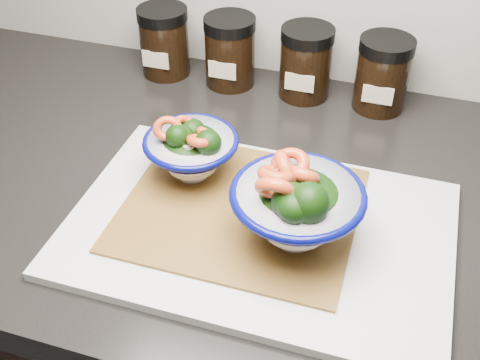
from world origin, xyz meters
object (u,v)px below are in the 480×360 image
(bowl_right, at_px, (297,206))
(spice_jar_b, at_px, (230,51))
(spice_jar_a, at_px, (164,41))
(bowl_left, at_px, (191,150))
(spice_jar_c, at_px, (306,63))
(cutting_board, at_px, (259,229))
(spice_jar_d, at_px, (382,74))

(bowl_right, relative_size, spice_jar_b, 1.34)
(bowl_right, distance_m, spice_jar_a, 0.45)
(bowl_left, distance_m, bowl_right, 0.17)
(spice_jar_c, bearing_deg, cutting_board, -86.48)
(cutting_board, height_order, spice_jar_b, spice_jar_b)
(spice_jar_c, bearing_deg, spice_jar_a, 180.00)
(bowl_right, relative_size, spice_jar_c, 1.34)
(spice_jar_b, bearing_deg, bowl_right, -60.69)
(cutting_board, bearing_deg, spice_jar_b, 113.81)
(spice_jar_b, height_order, spice_jar_c, same)
(spice_jar_b, relative_size, spice_jar_d, 1.00)
(spice_jar_b, distance_m, spice_jar_d, 0.24)
(spice_jar_b, bearing_deg, cutting_board, -66.19)
(bowl_right, height_order, spice_jar_b, bowl_right)
(cutting_board, relative_size, spice_jar_b, 3.98)
(spice_jar_a, relative_size, spice_jar_b, 1.00)
(spice_jar_b, xyz_separation_m, spice_jar_c, (0.12, 0.00, 0.00))
(bowl_left, bearing_deg, spice_jar_d, 51.79)
(spice_jar_a, xyz_separation_m, spice_jar_d, (0.35, 0.00, 0.00))
(bowl_right, xyz_separation_m, spice_jar_c, (-0.07, 0.34, -0.01))
(spice_jar_a, xyz_separation_m, spice_jar_c, (0.24, 0.00, 0.00))
(cutting_board, distance_m, spice_jar_a, 0.42)
(spice_jar_a, height_order, spice_jar_b, same)
(spice_jar_c, bearing_deg, bowl_left, -108.64)
(bowl_left, xyz_separation_m, spice_jar_a, (-0.15, 0.26, 0.00))
(bowl_left, xyz_separation_m, spice_jar_b, (-0.04, 0.26, 0.00))
(spice_jar_d, bearing_deg, bowl_left, -128.21)
(spice_jar_d, bearing_deg, spice_jar_b, 180.00)
(spice_jar_a, xyz_separation_m, spice_jar_b, (0.11, 0.00, 0.00))
(spice_jar_a, distance_m, spice_jar_b, 0.11)
(bowl_left, relative_size, spice_jar_c, 1.08)
(cutting_board, height_order, bowl_right, bowl_right)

